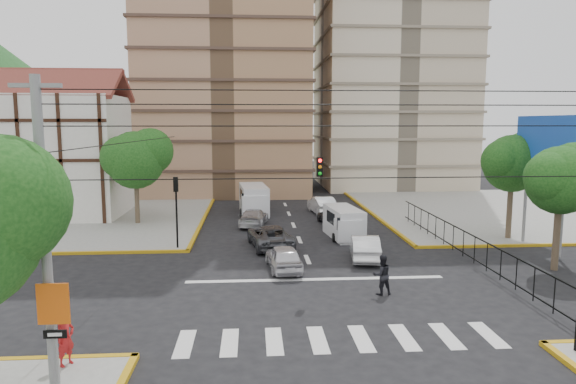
{
  "coord_description": "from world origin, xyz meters",
  "views": [
    {
      "loc": [
        -3.13,
        -23.64,
        7.85
      ],
      "look_at": [
        -1.15,
        4.6,
        4.0
      ],
      "focal_mm": 32.0,
      "sensor_mm": 36.0,
      "label": 1
    }
  ],
  "objects": [
    {
      "name": "crosswalk_stripes",
      "position": [
        0.0,
        -6.0,
        0.01
      ],
      "size": [
        12.0,
        2.4,
        0.01
      ],
      "primitive_type": "cube",
      "color": "silver",
      "rests_on": "ground"
    },
    {
      "name": "ground",
      "position": [
        0.0,
        0.0,
        0.0
      ],
      "size": [
        160.0,
        160.0,
        0.0
      ],
      "primitive_type": "plane",
      "color": "black",
      "rests_on": "ground"
    },
    {
      "name": "van_right_lane",
      "position": [
        3.1,
        10.32,
        1.0
      ],
      "size": [
        2.3,
        4.74,
        2.05
      ],
      "rotation": [
        0.0,
        0.0,
        0.12
      ],
      "color": "silver",
      "rests_on": "ground"
    },
    {
      "name": "stop_line",
      "position": [
        0.0,
        1.2,
        0.01
      ],
      "size": [
        13.0,
        0.4,
        0.01
      ],
      "primitive_type": "cube",
      "color": "silver",
      "rests_on": "ground"
    },
    {
      "name": "car_grey_mid_left",
      "position": [
        -2.05,
        8.1,
        0.71
      ],
      "size": [
        3.12,
        5.43,
        1.42
      ],
      "primitive_type": "imported",
      "rotation": [
        0.0,
        0.0,
        3.29
      ],
      "color": "#505157",
      "rests_on": "ground"
    },
    {
      "name": "car_darkgrey_mid_right",
      "position": [
        2.95,
        15.19,
        0.64
      ],
      "size": [
        2.0,
        3.94,
        1.29
      ],
      "primitive_type": "imported",
      "rotation": [
        0.0,
        0.0,
        3.27
      ],
      "color": "#29282B",
      "rests_on": "ground"
    },
    {
      "name": "van_left_lane",
      "position": [
        -3.03,
        20.09,
        1.19
      ],
      "size": [
        2.62,
        5.6,
        2.44
      ],
      "rotation": [
        0.0,
        0.0,
        0.1
      ],
      "color": "silver",
      "rests_on": "ground"
    },
    {
      "name": "tree_tudor",
      "position": [
        -11.9,
        16.01,
        5.22
      ],
      "size": [
        5.39,
        4.4,
        7.43
      ],
      "color": "#473828",
      "rests_on": "ground"
    },
    {
      "name": "car_silver_front_left",
      "position": [
        -1.49,
        3.01,
        0.69
      ],
      "size": [
        2.03,
        4.2,
        1.38
      ],
      "primitive_type": "imported",
      "rotation": [
        0.0,
        0.0,
        3.24
      ],
      "color": "silver",
      "rests_on": "ground"
    },
    {
      "name": "tree_park_c",
      "position": [
        14.09,
        9.01,
        5.34
      ],
      "size": [
        4.65,
        3.8,
        7.25
      ],
      "color": "#473828",
      "rests_on": "ground"
    },
    {
      "name": "district_sign",
      "position": [
        -8.8,
        -9.24,
        2.45
      ],
      "size": [
        0.9,
        0.12,
        3.2
      ],
      "color": "slate",
      "rests_on": "ground"
    },
    {
      "name": "traffic_light_hanging",
      "position": [
        0.0,
        -2.04,
        5.9
      ],
      "size": [
        18.0,
        9.12,
        0.92
      ],
      "color": "black",
      "rests_on": "ground"
    },
    {
      "name": "tree_park_a",
      "position": [
        13.08,
        2.01,
        5.01
      ],
      "size": [
        4.41,
        3.6,
        6.83
      ],
      "color": "#473828",
      "rests_on": "ground"
    },
    {
      "name": "sidewalk_ne",
      "position": [
        20.0,
        20.0,
        0.07
      ],
      "size": [
        26.0,
        26.0,
        0.15
      ],
      "primitive_type": "cube",
      "color": "gray",
      "rests_on": "ground"
    },
    {
      "name": "billboard",
      "position": [
        14.45,
        6.0,
        6.0
      ],
      "size": [
        0.36,
        6.2,
        8.1
      ],
      "color": "slate",
      "rests_on": "ground"
    },
    {
      "name": "car_white_rear_right",
      "position": [
        2.86,
        19.88,
        0.76
      ],
      "size": [
        2.19,
        4.77,
        1.52
      ],
      "primitive_type": "imported",
      "rotation": [
        0.0,
        0.0,
        3.27
      ],
      "color": "white",
      "rests_on": "ground"
    },
    {
      "name": "car_silver_rear_left",
      "position": [
        -3.06,
        14.98,
        0.66
      ],
      "size": [
        2.53,
        4.75,
        1.31
      ],
      "primitive_type": "imported",
      "rotation": [
        0.0,
        0.0,
        2.98
      ],
      "color": "#B8B7BC",
      "rests_on": "ground"
    },
    {
      "name": "pedestrian_crosswalk",
      "position": [
        2.75,
        -1.25,
        0.93
      ],
      "size": [
        1.03,
        0.88,
        1.86
      ],
      "primitive_type": "imported",
      "rotation": [
        0.0,
        0.0,
        3.35
      ],
      "color": "black",
      "rests_on": "ground"
    },
    {
      "name": "traffic_light_nw",
      "position": [
        -7.8,
        7.8,
        3.11
      ],
      "size": [
        0.28,
        0.22,
        4.4
      ],
      "color": "black",
      "rests_on": "ground"
    },
    {
      "name": "utility_pole_sw",
      "position": [
        -9.0,
        -9.0,
        4.77
      ],
      "size": [
        1.4,
        0.28,
        9.0
      ],
      "color": "slate",
      "rests_on": "ground"
    },
    {
      "name": "park_fence",
      "position": [
        9.0,
        4.5,
        0.0
      ],
      "size": [
        0.1,
        22.5,
        1.66
      ],
      "primitive_type": null,
      "color": "black",
      "rests_on": "ground"
    },
    {
      "name": "car_white_front_right",
      "position": [
        3.3,
        4.84,
        0.72
      ],
      "size": [
        2.12,
        4.56,
        1.45
      ],
      "primitive_type": "imported",
      "rotation": [
        0.0,
        0.0,
        3.0
      ],
      "color": "white",
      "rests_on": "ground"
    },
    {
      "name": "tudor_building",
      "position": [
        -19.0,
        20.0,
        5.25
      ],
      "size": [
        10.8,
        8.05,
        12.23
      ],
      "color": "silver",
      "rests_on": "ground"
    },
    {
      "name": "sidewalk_nw",
      "position": [
        -20.0,
        20.0,
        0.07
      ],
      "size": [
        26.0,
        26.0,
        0.15
      ],
      "primitive_type": "cube",
      "color": "gray",
      "rests_on": "ground"
    },
    {
      "name": "pedestrian_sw_corner",
      "position": [
        -9.12,
        -7.66,
        1.02
      ],
      "size": [
        0.69,
        0.76,
        1.74
      ],
      "primitive_type": "imported",
      "rotation": [
        0.0,
        0.0,
        1.01
      ],
      "color": "#B41B1D",
      "rests_on": "sidewalk_sw"
    }
  ]
}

